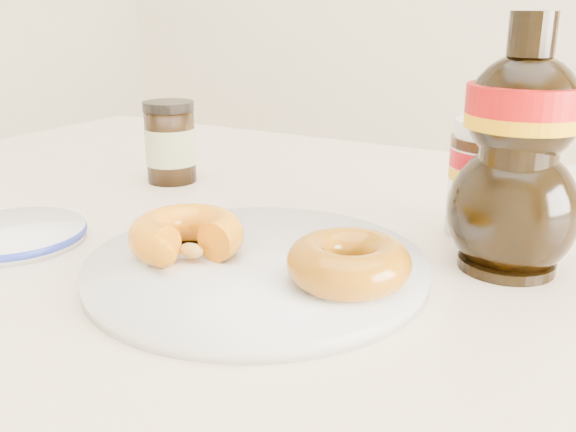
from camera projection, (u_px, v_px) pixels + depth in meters
The scene contains 8 objects.
dining_table at pixel (352, 348), 0.57m from camera, with size 1.40×0.90×0.75m.
plate at pixel (257, 266), 0.51m from camera, with size 0.27×0.27×0.01m.
donut_bitten at pixel (187, 235), 0.51m from camera, with size 0.09×0.09×0.03m, color orange.
donut_whole at pixel (349, 262), 0.46m from camera, with size 0.09×0.09×0.03m, color #925F09.
nutella_jar at pixel (491, 174), 0.59m from camera, with size 0.08×0.08×0.11m.
syrup_bottle at pixel (519, 147), 0.49m from camera, with size 0.10×0.09×0.20m, color black, non-canonical shape.
dark_jar at pixel (170, 143), 0.77m from camera, with size 0.06×0.06×0.10m.
blue_rim_saucer at pixel (13, 234), 0.58m from camera, with size 0.13×0.13×0.01m.
Camera 1 is at (0.20, -0.36, 0.96)m, focal length 40.00 mm.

